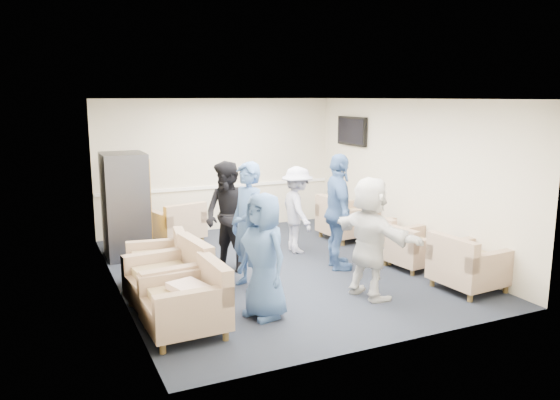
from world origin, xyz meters
name	(u,v)px	position (x,y,z in m)	size (l,w,h in m)	color
floor	(279,269)	(0.00, 0.00, 0.00)	(6.00, 6.00, 0.00)	black
ceiling	(279,99)	(0.00, 0.00, 2.70)	(6.00, 6.00, 0.00)	silver
back_wall	(219,165)	(0.00, 3.00, 1.35)	(5.00, 0.02, 2.70)	beige
front_wall	(394,227)	(0.00, -3.00, 1.35)	(5.00, 0.02, 2.70)	beige
left_wall	(114,199)	(-2.50, 0.00, 1.35)	(0.02, 6.00, 2.70)	beige
right_wall	(408,177)	(2.50, 0.00, 1.35)	(0.02, 6.00, 2.70)	beige
chair_rail	(220,187)	(0.00, 2.98, 0.90)	(4.98, 0.04, 0.06)	white
tv	(352,131)	(2.44, 1.80, 2.05)	(0.10, 1.00, 0.58)	black
armchair_left_near	(190,304)	(-1.95, -1.78, 0.36)	(0.93, 0.93, 0.72)	#A08267
armchair_left_mid	(173,281)	(-1.95, -0.95, 0.38)	(1.04, 1.04, 0.75)	#A08267
armchair_left_far	(161,265)	(-1.91, -0.05, 0.34)	(0.96, 0.96, 0.68)	#A08267
armchair_right_near	(467,267)	(2.03, -2.00, 0.35)	(0.93, 0.93, 0.70)	#A08267
armchair_right_midnear	(411,250)	(1.96, -0.83, 0.30)	(0.84, 0.84, 0.60)	#A08267
armchair_right_midfar	(388,239)	(1.97, -0.21, 0.33)	(0.93, 0.93, 0.65)	#A08267
armchair_right_far	(345,221)	(1.93, 1.18, 0.36)	(0.98, 0.98, 0.73)	#A08267
armchair_corner	(179,225)	(-1.06, 2.27, 0.33)	(1.01, 1.01, 0.67)	#A08267
vending_machine	(126,205)	(-2.09, 1.76, 0.90)	(0.73, 0.85, 1.80)	#4B4C53
backpack	(182,275)	(-1.70, -0.42, 0.26)	(0.33, 0.27, 0.50)	black
pillow	(188,290)	(-1.96, -1.78, 0.54)	(0.45, 0.34, 0.13)	white
person_front_left	(264,256)	(-0.97, -1.68, 0.80)	(0.78, 0.51, 1.59)	#3C5C91
person_mid_left	(248,226)	(-0.76, -0.58, 0.92)	(0.67, 0.44, 1.84)	#3C5C91
person_back_left	(228,217)	(-0.75, 0.30, 0.87)	(0.85, 0.66, 1.75)	black
person_back_right	(297,210)	(0.70, 0.77, 0.77)	(0.99, 0.57, 1.54)	white
person_mid_right	(338,212)	(0.87, -0.36, 0.93)	(1.09, 0.45, 1.86)	#3C5C91
person_front_right	(370,238)	(0.62, -1.64, 0.84)	(1.57, 0.50, 1.69)	silver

